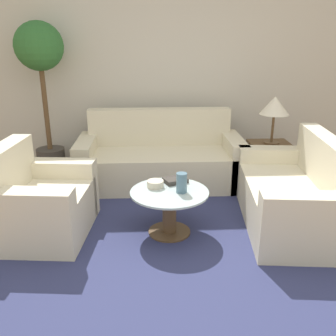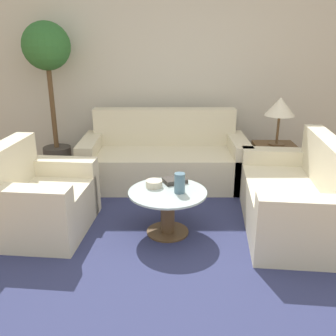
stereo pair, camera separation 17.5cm
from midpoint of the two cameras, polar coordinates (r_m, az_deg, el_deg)
ground_plane at (r=2.91m, az=3.96°, el=-16.93°), size 14.00×14.00×0.00m
wall_back at (r=5.03m, az=2.30°, el=14.61°), size 10.00×0.06×2.60m
rug at (r=3.53m, az=1.44°, el=-9.78°), size 3.29×3.42×0.01m
sofa_main at (r=4.60m, az=0.61°, el=1.20°), size 1.96×0.84×0.88m
armchair at (r=3.64m, az=-17.73°, el=-4.91°), size 0.86×1.02×0.84m
loveseat at (r=3.74m, az=20.49°, el=-4.55°), size 0.94×1.55×0.86m
coffee_table at (r=3.40m, az=1.48°, el=-5.86°), size 0.71×0.71×0.42m
side_table at (r=4.65m, az=16.97°, el=0.22°), size 0.48×0.48×0.52m
table_lamp at (r=4.47m, az=17.85°, el=8.69°), size 0.34×0.34×0.56m
potted_plant at (r=4.85m, az=-16.63°, el=13.90°), size 0.57×0.57×1.90m
vase at (r=3.29m, az=3.35°, el=-2.32°), size 0.10×0.10×0.18m
bowl at (r=3.43m, az=-0.61°, el=-2.42°), size 0.15×0.15×0.06m
book_stack at (r=3.54m, az=2.53°, el=-1.91°), size 0.25×0.22×0.04m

